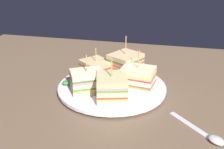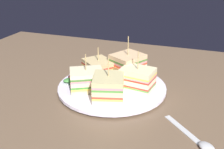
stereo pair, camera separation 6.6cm
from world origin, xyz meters
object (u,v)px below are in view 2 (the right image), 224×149
Objects in this scene: sandwich_wedge_2 at (109,87)px; spoon at (199,141)px; sandwich_wedge_0 at (99,69)px; sandwich_wedge_3 at (137,80)px; plate at (112,87)px; sandwich_wedge_4 at (127,66)px; chip_pile at (117,84)px; sandwich_wedge_1 at (87,80)px.

spoon is (-20.48, 8.15, -3.71)cm from sandwich_wedge_2.
sandwich_wedge_0 is 12.31cm from sandwich_wedge_3.
sandwich_wedge_4 is at bearing -109.79° from plate.
sandwich_wedge_2 is 0.91× the size of spoon.
sandwich_wedge_3 is at bearing 62.30° from sandwich_wedge_4.
sandwich_wedge_4 reaches higher than sandwich_wedge_2.
sandwich_wedge_0 is 8.23cm from chip_pile.
sandwich_wedge_2 is 12.33cm from sandwich_wedge_4.
plate is 26.20cm from spoon.
sandwich_wedge_1 is (5.04, 3.97, 3.04)cm from plate.
sandwich_wedge_0 is 1.50× the size of chip_pile.
spoon is at bearing 146.65° from plate.
sandwich_wedge_2 is 0.87× the size of sandwich_wedge_4.
sandwich_wedge_3 is at bearing 175.95° from plate.
sandwich_wedge_1 is at bearing -155.64° from spoon.
plate is 2.40× the size of sandwich_wedge_4.
sandwich_wedge_3 reaches higher than sandwich_wedge_0.
sandwich_wedge_4 reaches higher than sandwich_wedge_1.
sandwich_wedge_4 is at bearing -19.70° from sandwich_wedge_2.
sandwich_wedge_0 reaches higher than spoon.
plate is 2.26cm from chip_pile.
spoon is (-19.71, 20.44, -4.23)cm from sandwich_wedge_4.
plate is 7.19cm from sandwich_wedge_3.
sandwich_wedge_2 is 1.48× the size of chip_pile.
sandwich_wedge_1 is at bearing 25.71° from chip_pile.
sandwich_wedge_4 is at bearing -95.58° from chip_pile.
chip_pile is at bearing 23.71° from sandwich_wedge_4.
sandwich_wedge_2 is (-1.40, 6.25, 3.24)cm from plate.
plate is at bearing -3.47° from sandwich_wedge_2.
plate is at bearing -28.59° from chip_pile.
sandwich_wedge_4 is 7.26cm from chip_pile.
sandwich_wedge_0 is 7.80cm from sandwich_wedge_1.
sandwich_wedge_1 is 12.35cm from sandwich_wedge_4.
chip_pile is (4.89, 0.37, -1.79)cm from sandwich_wedge_3.
chip_pile is (0.67, 6.86, -2.28)cm from sandwich_wedge_4.
plate is 4.08× the size of chip_pile.
plate is 7.44cm from sandwich_wedge_4.
sandwich_wedge_3 is (-11.43, -3.52, 0.23)cm from sandwich_wedge_1.
sandwich_wedge_2 reaches higher than plate.
sandwich_wedge_1 is 6.83cm from sandwich_wedge_2.
sandwich_wedge_1 reaches higher than chip_pile.
sandwich_wedge_3 is (-11.53, 4.28, 0.39)cm from sandwich_wedge_0.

